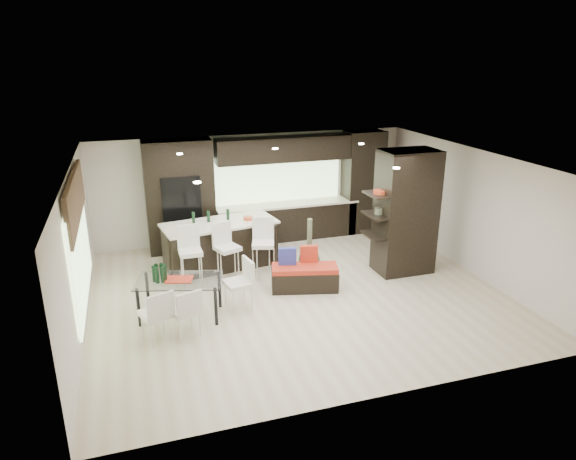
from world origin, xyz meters
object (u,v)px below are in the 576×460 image
object	(u,v)px
stool_left	(191,263)
stool_right	(263,254)
chair_far	(157,317)
chair_end	(238,287)
dining_table	(181,298)
bench	(305,278)
stool_mid	(228,259)
kitchen_island	(220,244)
floor_vase	(309,247)
chair_near	(185,314)

from	to	relation	value
stool_left	stool_right	size ratio (longest dim) A/B	1.00
chair_far	chair_end	bearing A→B (deg)	5.13
chair_end	dining_table	bearing A→B (deg)	79.20
stool_right	bench	distance (m)	1.11
stool_left	stool_mid	size ratio (longest dim) A/B	1.01
chair_end	bench	bearing A→B (deg)	-86.16
chair_end	chair_far	bearing A→B (deg)	104.82
dining_table	chair_far	size ratio (longest dim) A/B	1.73
bench	kitchen_island	bearing A→B (deg)	143.17
floor_vase	stool_right	bearing A→B (deg)	167.35
stool_mid	chair_far	bearing A→B (deg)	-149.94
chair_near	chair_far	distance (m)	0.47
kitchen_island	chair_far	bearing A→B (deg)	-128.32
floor_vase	chair_far	xyz separation A→B (m)	(-3.34, -1.78, -0.21)
chair_end	stool_left	bearing A→B (deg)	18.85
chair_far	kitchen_island	bearing A→B (deg)	40.26
dining_table	bench	bearing A→B (deg)	24.33
stool_right	chair_end	bearing A→B (deg)	-107.14
kitchen_island	stool_right	size ratio (longest dim) A/B	2.40
floor_vase	chair_near	world-z (taller)	floor_vase
chair_near	chair_far	world-z (taller)	chair_far
chair_end	kitchen_island	bearing A→B (deg)	-12.28
stool_mid	chair_end	bearing A→B (deg)	-113.70
chair_near	dining_table	bearing A→B (deg)	72.37
stool_right	chair_near	xyz separation A→B (m)	(-1.90, -1.98, -0.10)
kitchen_island	chair_near	bearing A→B (deg)	-120.70
floor_vase	stool_left	bearing A→B (deg)	175.02
stool_left	chair_end	bearing A→B (deg)	-60.69
dining_table	chair_end	world-z (taller)	chair_end
stool_right	floor_vase	size ratio (longest dim) A/B	0.81
floor_vase	dining_table	bearing A→B (deg)	-160.16
bench	stool_mid	bearing A→B (deg)	162.33
stool_right	floor_vase	bearing A→B (deg)	3.53
bench	chair_far	size ratio (longest dim) A/B	1.54
dining_table	chair_far	world-z (taller)	chair_far
stool_mid	dining_table	xyz separation A→B (m)	(-1.13, -1.26, -0.15)
floor_vase	chair_far	world-z (taller)	floor_vase
floor_vase	kitchen_island	bearing A→B (deg)	148.01
stool_mid	dining_table	world-z (taller)	stool_mid
stool_left	bench	size ratio (longest dim) A/B	0.77
stool_right	bench	world-z (taller)	stool_right
chair_end	chair_near	bearing A→B (deg)	113.39
stool_left	chair_near	bearing A→B (deg)	-100.69
kitchen_island	chair_near	world-z (taller)	kitchen_island
stool_left	dining_table	distance (m)	1.31
stool_left	bench	xyz separation A→B (m)	(2.17, -0.87, -0.26)
floor_vase	bench	bearing A→B (deg)	-117.03
kitchen_island	chair_near	distance (m)	3.07
kitchen_island	stool_left	xyz separation A→B (m)	(-0.77, -0.87, -0.00)
bench	stool_left	bearing A→B (deg)	172.38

